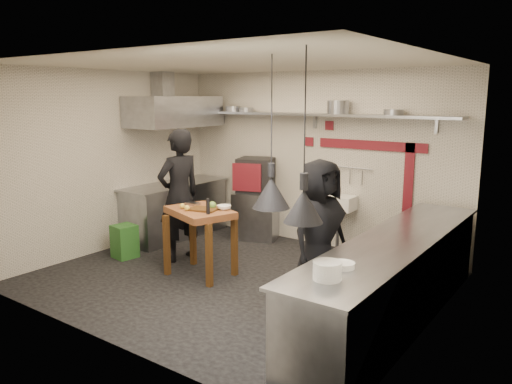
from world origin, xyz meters
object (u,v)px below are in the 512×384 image
Objects in this scene: oven_stand at (257,215)px; green_bin at (125,241)px; chef_right at (320,231)px; chef_left at (179,195)px; combi_oven at (256,175)px; prep_table at (200,242)px.

oven_stand is 1.60× the size of green_bin.
green_bin is 0.29× the size of chef_right.
chef_right is at bearing 98.04° from chef_left.
green_bin is 0.26× the size of chef_left.
chef_right is at bearing -58.50° from oven_stand.
oven_stand is at bearing 64.47° from green_bin.
oven_stand is at bearing -177.61° from chef_left.
prep_table is at bearing -96.25° from combi_oven.
oven_stand is at bearing 63.55° from chef_right.
green_bin is at bearing -48.86° from chef_left.
prep_table is 1.75m from chef_right.
combi_oven reaches higher than prep_table.
chef_left reaches higher than prep_table.
combi_oven is (-0.01, -0.01, 0.69)m from oven_stand.
prep_table is 0.92m from chef_left.
combi_oven is at bearing -177.42° from chef_left.
chef_left reaches higher than combi_oven.
prep_table reaches higher than green_bin.
chef_left is 2.40m from chef_right.
combi_oven is 2.77m from chef_right.
chef_left is at bearing 99.65° from chef_right.
oven_stand is 1.38× the size of combi_oven.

